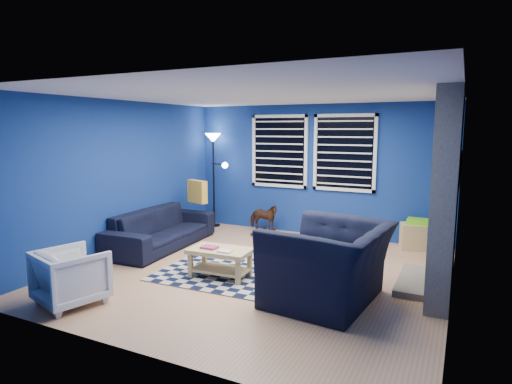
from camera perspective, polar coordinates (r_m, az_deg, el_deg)
floor at (r=6.24m, az=0.44°, el=-10.66°), size 5.00×5.00×0.00m
ceiling at (r=5.91m, az=0.46°, el=12.89°), size 5.00×5.00×0.00m
wall_back at (r=8.26m, az=7.99°, el=2.87°), size 5.00×0.00×5.00m
wall_left at (r=7.37m, az=-17.35°, el=1.90°), size 0.00×5.00×5.00m
wall_right at (r=5.37m, az=25.25°, el=-0.84°), size 0.00×5.00×5.00m
fireplace at (r=5.88m, az=23.94°, el=-0.55°), size 0.65×2.00×2.50m
window_left at (r=8.46m, az=3.11°, el=5.45°), size 1.17×0.06×1.42m
window_right at (r=8.04m, az=11.70°, el=5.13°), size 1.17×0.06×1.42m
tv at (r=7.34m, az=25.20°, el=2.63°), size 0.07×1.00×0.58m
rug at (r=6.28m, az=-0.19°, el=-10.44°), size 2.56×2.07×0.02m
sofa at (r=7.61m, az=-12.45°, el=-4.77°), size 2.29×1.02×0.65m
armchair_big at (r=5.19m, az=9.67°, el=-9.36°), size 1.55×1.39×0.93m
armchair_bent at (r=5.54m, az=-23.44°, el=-10.30°), size 0.88×0.89×0.66m
rocking_horse at (r=8.36m, az=0.99°, el=-3.37°), size 0.31×0.62×0.52m
coffee_table at (r=5.97m, az=-4.82°, el=-8.59°), size 0.88×0.54×0.43m
cabinet at (r=7.80m, az=20.68°, el=-5.49°), size 0.61×0.49×0.53m
floor_lamp at (r=8.90m, az=-5.62°, el=5.52°), size 0.53×0.33×1.94m
throw_pillow at (r=8.13m, az=-7.83°, el=0.06°), size 0.46×0.27×0.42m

